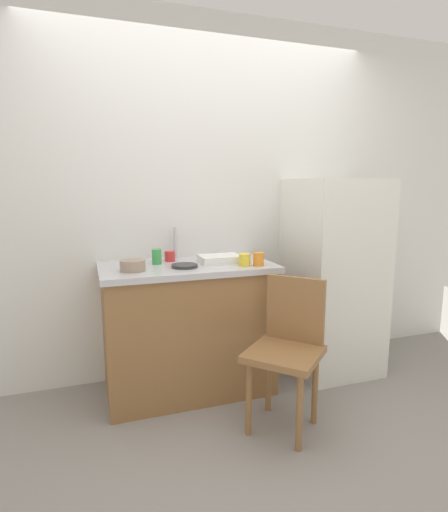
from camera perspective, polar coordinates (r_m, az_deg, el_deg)
name	(u,v)px	position (r m, az deg, el deg)	size (l,w,h in m)	color
ground_plane	(256,432)	(2.61, 4.50, -23.47)	(8.00, 8.00, 0.00)	gray
back_wall	(206,200)	(3.12, -2.53, 7.89)	(4.80, 0.10, 2.65)	silver
cabinet_base	(188,330)	(2.90, -5.09, -10.36)	(1.12, 0.60, 0.86)	olive
countertop	(187,267)	(2.77, -5.23, -1.54)	(1.16, 0.64, 0.04)	#B7B7BC
faucet	(175,243)	(2.99, -6.90, 1.83)	(0.02, 0.02, 0.23)	#B7B7BC
refrigerator	(333,276)	(3.25, 15.01, -2.77)	(0.61, 0.63, 1.48)	silver
chair	(288,346)	(2.48, 8.92, -12.34)	(0.57, 0.57, 0.89)	olive
dish_tray	(220,259)	(2.81, -0.58, -0.42)	(0.28, 0.20, 0.05)	white
terracotta_bowl	(133,265)	(2.60, -12.71, -1.29)	(0.16, 0.16, 0.07)	gray
hotplate	(185,266)	(2.66, -5.56, -1.38)	(0.17, 0.17, 0.02)	#2D2D2D
cup_orange	(259,259)	(2.71, 4.89, -0.43)	(0.07, 0.07, 0.09)	orange
cup_green	(157,257)	(2.78, -9.44, -0.09)	(0.07, 0.07, 0.10)	green
cup_red	(170,256)	(2.89, -7.62, -0.02)	(0.07, 0.07, 0.07)	red
cup_yellow	(245,260)	(2.70, 2.91, -0.53)	(0.08, 0.08, 0.08)	yellow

